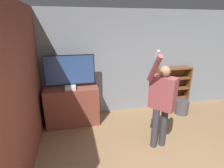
# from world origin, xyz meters

# --- Properties ---
(wall_back) EXTENTS (6.57, 0.06, 2.70)m
(wall_back) POSITION_xyz_m (0.00, 2.80, 1.35)
(wall_back) COLOR gray
(wall_back) RESTS_ON ground_plane
(wall_side_brick) EXTENTS (0.06, 4.37, 2.70)m
(wall_side_brick) POSITION_xyz_m (-2.32, 1.39, 1.35)
(wall_side_brick) COLOR brown
(wall_side_brick) RESTS_ON ground_plane
(tv_ledge) EXTENTS (1.23, 0.59, 0.93)m
(tv_ledge) POSITION_xyz_m (-1.58, 2.40, 0.46)
(tv_ledge) COLOR brown
(tv_ledge) RESTS_ON ground_plane
(television) EXTENTS (1.13, 0.22, 0.76)m
(television) POSITION_xyz_m (-1.58, 2.43, 1.32)
(television) COLOR black
(television) RESTS_ON tv_ledge
(game_console) EXTENTS (0.24, 0.20, 0.08)m
(game_console) POSITION_xyz_m (-1.59, 2.26, 0.97)
(game_console) COLOR white
(game_console) RESTS_ON tv_ledge
(bookshelf) EXTENTS (0.98, 0.28, 1.20)m
(bookshelf) POSITION_xyz_m (1.13, 2.62, 0.57)
(bookshelf) COLOR brown
(bookshelf) RESTS_ON ground_plane
(person) EXTENTS (0.60, 0.56, 1.95)m
(person) POSITION_xyz_m (0.06, 1.11, 1.00)
(person) COLOR #383842
(person) RESTS_ON ground_plane
(waste_bin) EXTENTS (0.36, 0.36, 0.38)m
(waste_bin) POSITION_xyz_m (1.32, 2.21, 0.19)
(waste_bin) COLOR #4C4C51
(waste_bin) RESTS_ON ground_plane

